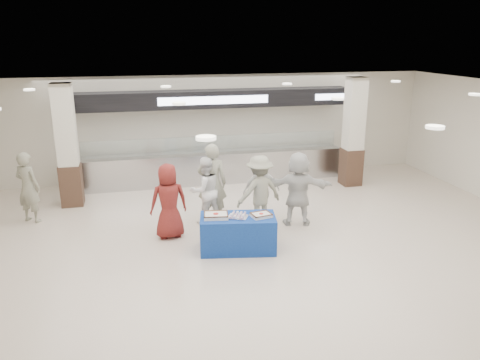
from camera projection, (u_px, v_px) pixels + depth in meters
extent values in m
plane|color=beige|center=(259.00, 258.00, 9.45)|extent=(14.00, 14.00, 0.00)
cube|color=#B1B2B8|center=(213.00, 168.00, 14.35)|extent=(8.00, 0.80, 0.90)
cube|color=#B1B2B8|center=(213.00, 153.00, 14.21)|extent=(8.00, 0.85, 0.04)
cube|color=white|center=(214.00, 144.00, 13.83)|extent=(7.60, 0.02, 0.50)
cube|color=black|center=(212.00, 99.00, 13.73)|extent=(8.40, 0.70, 0.50)
cube|color=silver|center=(214.00, 100.00, 13.40)|extent=(3.20, 0.03, 0.22)
cube|color=silver|center=(337.00, 97.00, 14.21)|extent=(1.40, 0.03, 0.18)
cube|color=#372319|center=(72.00, 185.00, 12.34)|extent=(0.55, 0.55, 1.10)
cube|color=beige|center=(65.00, 125.00, 11.87)|extent=(0.50, 0.50, 2.10)
cube|color=#372319|center=(351.00, 167.00, 14.06)|extent=(0.55, 0.55, 1.10)
cube|color=beige|center=(355.00, 114.00, 13.59)|extent=(0.50, 0.50, 2.10)
cube|color=navy|center=(238.00, 233.00, 9.72)|extent=(1.66, 1.04, 0.75)
cube|color=white|center=(216.00, 216.00, 9.56)|extent=(0.54, 0.45, 0.08)
cube|color=#4B2915|center=(216.00, 213.00, 9.54)|extent=(0.54, 0.45, 0.02)
cylinder|color=red|center=(216.00, 214.00, 9.54)|extent=(0.12, 0.12, 0.01)
cube|color=white|center=(261.00, 215.00, 9.60)|extent=(0.45, 0.38, 0.06)
cube|color=#4B2915|center=(261.00, 213.00, 9.59)|extent=(0.45, 0.38, 0.02)
cylinder|color=red|center=(261.00, 214.00, 9.59)|extent=(0.10, 0.10, 0.01)
cube|color=silver|center=(238.00, 217.00, 9.59)|extent=(0.48, 0.44, 0.01)
imported|color=maroon|center=(169.00, 201.00, 10.24)|extent=(0.88, 0.63, 1.68)
imported|color=gray|center=(212.00, 183.00, 11.12)|extent=(0.78, 0.59, 1.92)
imported|color=white|center=(205.00, 190.00, 11.06)|extent=(0.94, 0.82, 1.63)
imported|color=white|center=(261.00, 191.00, 11.17)|extent=(0.90, 0.39, 1.53)
imported|color=gray|center=(259.00, 192.00, 10.82)|extent=(1.23, 0.89, 1.72)
imported|color=silver|center=(298.00, 189.00, 10.95)|extent=(1.72, 0.94, 1.77)
imported|color=gray|center=(28.00, 187.00, 11.11)|extent=(0.75, 0.68, 1.73)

